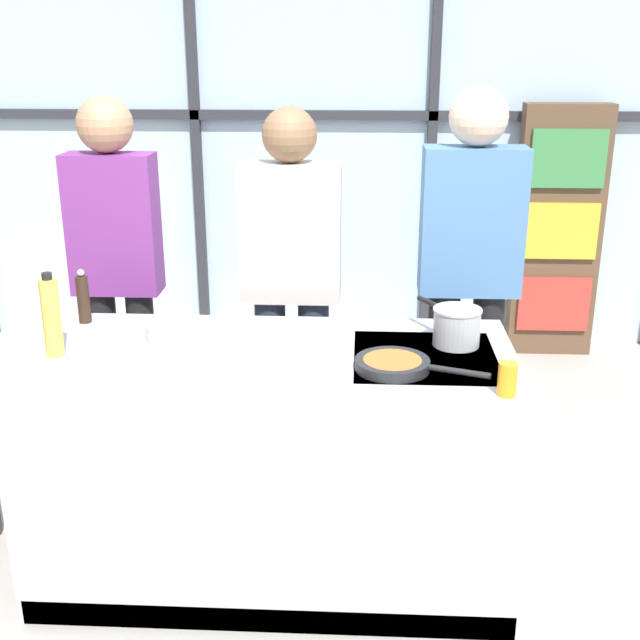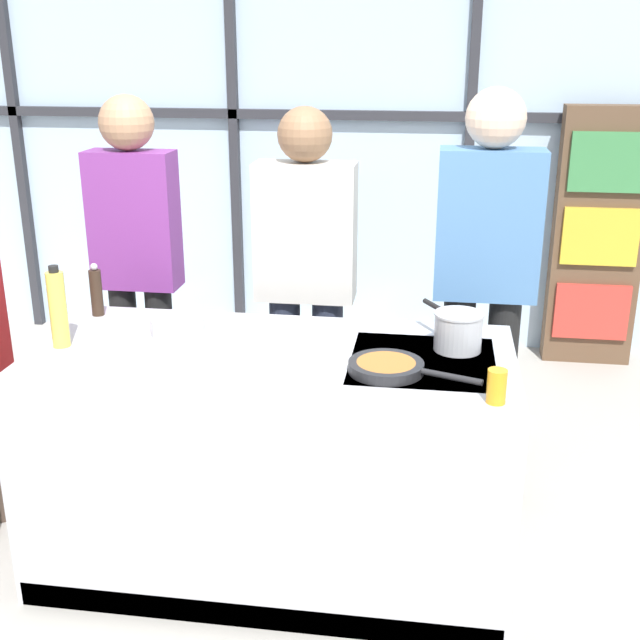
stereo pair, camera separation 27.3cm
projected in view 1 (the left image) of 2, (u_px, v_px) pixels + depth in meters
name	position (u px, v px, depth m)	size (l,w,h in m)	color
ground_plane	(278.00, 560.00, 3.26)	(18.00, 18.00, 0.00)	#ADA89E
back_window_wall	(314.00, 136.00, 5.24)	(6.40, 0.10, 2.80)	silver
bookshelf	(557.00, 233.00, 5.18)	(0.55, 0.19, 1.63)	brown
demo_island	(276.00, 462.00, 3.11)	(1.80, 0.85, 0.90)	#B7BABF
spectator_far_left	(117.00, 261.00, 3.70)	(0.40, 0.25, 1.77)	black
spectator_center_left	(291.00, 274.00, 3.68)	(0.45, 0.24, 1.73)	#232838
spectator_center_right	(469.00, 264.00, 3.62)	(0.45, 0.25, 1.82)	black
frying_pan	(394.00, 364.00, 2.81)	(0.46, 0.27, 0.04)	#232326
saucepan	(456.00, 326.00, 3.02)	(0.23, 0.31, 0.15)	silver
white_plate	(139.00, 379.00, 2.72)	(0.25, 0.25, 0.01)	white
mixing_bowl	(173.00, 329.00, 3.11)	(0.22, 0.22, 0.07)	silver
oil_bottle	(52.00, 317.00, 2.90)	(0.07, 0.07, 0.32)	#E0CC4C
pepper_grinder	(83.00, 298.00, 3.26)	(0.05, 0.05, 0.23)	#332319
juice_glass_near	(507.00, 379.00, 2.60)	(0.06, 0.06, 0.11)	orange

